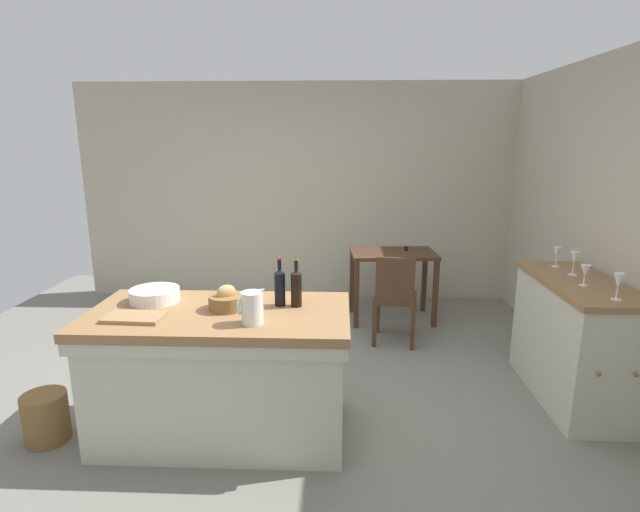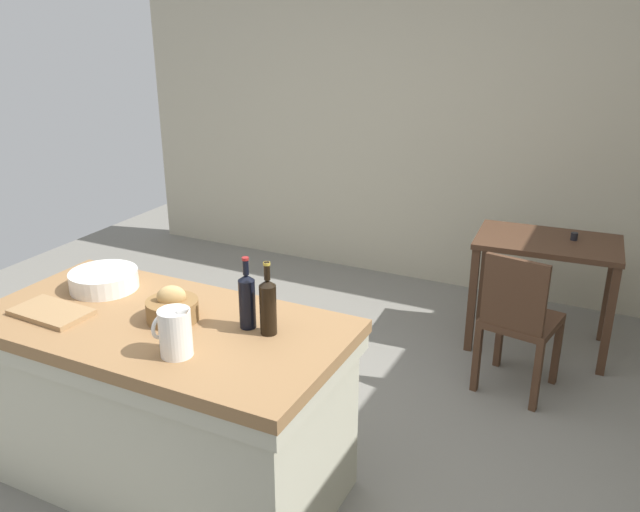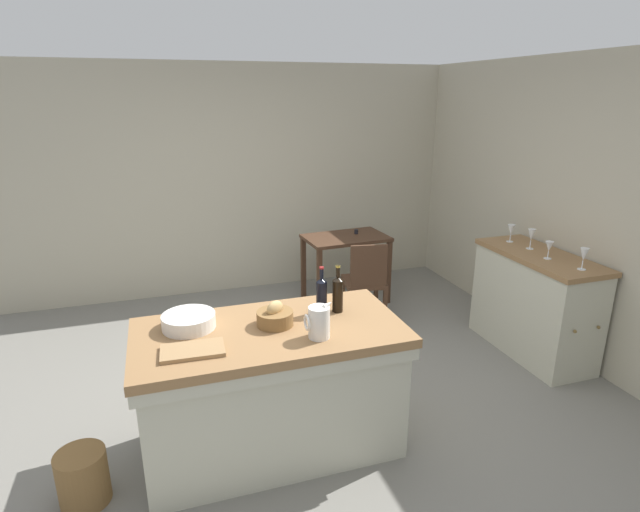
% 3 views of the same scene
% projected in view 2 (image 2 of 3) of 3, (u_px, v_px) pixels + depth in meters
% --- Properties ---
extents(ground_plane, '(6.76, 6.76, 0.00)m').
position_uv_depth(ground_plane, '(269.00, 447.00, 3.45)').
color(ground_plane, slate).
extents(wall_back, '(5.32, 0.12, 2.60)m').
position_uv_depth(wall_back, '(432.00, 124.00, 5.17)').
color(wall_back, '#B2AA93').
rests_on(wall_back, ground).
extents(island_table, '(1.67, 0.85, 0.87)m').
position_uv_depth(island_table, '(168.00, 398.00, 3.04)').
color(island_table, olive).
rests_on(island_table, ground).
extents(writing_desk, '(0.94, 0.62, 0.81)m').
position_uv_depth(writing_desk, '(546.00, 258.00, 4.28)').
color(writing_desk, '#472D1E').
rests_on(writing_desk, ground).
extents(wooden_chair, '(0.46, 0.46, 0.89)m').
position_uv_depth(wooden_chair, '(518.00, 319.00, 3.79)').
color(wooden_chair, '#472D1E').
rests_on(wooden_chair, ground).
extents(pitcher, '(0.17, 0.13, 0.24)m').
position_uv_depth(pitcher, '(175.00, 332.00, 2.58)').
color(pitcher, silver).
rests_on(pitcher, island_table).
extents(wash_bowl, '(0.33, 0.33, 0.09)m').
position_uv_depth(wash_bowl, '(104.00, 280.00, 3.22)').
color(wash_bowl, silver).
rests_on(wash_bowl, island_table).
extents(bread_basket, '(0.23, 0.23, 0.16)m').
position_uv_depth(bread_basket, '(172.00, 308.00, 2.89)').
color(bread_basket, brown).
rests_on(bread_basket, island_table).
extents(cutting_board, '(0.36, 0.22, 0.02)m').
position_uv_depth(cutting_board, '(51.00, 312.00, 2.95)').
color(cutting_board, '#99754C').
rests_on(cutting_board, island_table).
extents(wine_bottle_dark, '(0.07, 0.07, 0.32)m').
position_uv_depth(wine_bottle_dark, '(268.00, 305.00, 2.74)').
color(wine_bottle_dark, black).
rests_on(wine_bottle_dark, island_table).
extents(wine_bottle_amber, '(0.07, 0.07, 0.32)m').
position_uv_depth(wine_bottle_amber, '(247.00, 299.00, 2.80)').
color(wine_bottle_amber, black).
rests_on(wine_bottle_amber, island_table).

